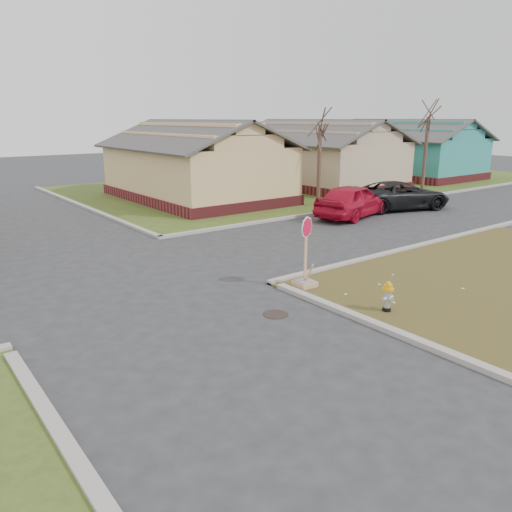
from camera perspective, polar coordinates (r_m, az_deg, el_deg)
ground at (r=11.79m, az=-7.71°, el=-8.36°), size 120.00×120.00×0.00m
verge_far_right at (r=38.94m, az=7.56°, el=8.43°), size 37.00×19.00×0.05m
curbs at (r=16.08m, az=-16.60°, el=-2.31°), size 80.00×40.00×0.12m
manhole at (r=12.55m, az=2.25°, el=-6.68°), size 0.64×0.64×0.01m
side_house_yellow at (r=30.19m, az=-6.93°, el=10.56°), size 7.60×11.60×4.70m
side_house_tan at (r=36.27m, az=7.08°, el=11.37°), size 7.60×11.60×4.70m
side_house_teal at (r=43.82m, az=16.71°, el=11.55°), size 7.60×11.60×4.70m
tree_mid_right at (r=27.60m, az=7.22°, el=10.01°), size 0.22×0.22×4.20m
tree_far_right at (r=35.45m, az=18.77°, el=10.98°), size 0.22×0.22×4.76m
fire_hydrant at (r=12.92m, az=14.81°, el=-4.30°), size 0.29×0.29×0.78m
stop_sign at (r=14.37m, az=5.64°, el=-1.77°), size 0.58×0.57×2.05m
red_sedan at (r=25.08m, az=11.00°, el=6.25°), size 5.16×3.02×1.65m
dark_pickup at (r=27.92m, az=16.13°, el=6.69°), size 5.87×4.02×1.49m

